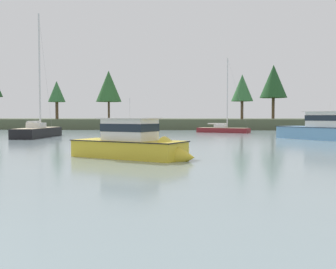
{
  "coord_description": "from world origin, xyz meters",
  "views": [
    {
      "loc": [
        6.61,
        -5.01,
        2.35
      ],
      "look_at": [
        4.41,
        25.27,
        0.94
      ],
      "focal_mm": 40.47,
      "sensor_mm": 36.0,
      "label": 1
    }
  ],
  "objects_px": {
    "sailboat_black": "(38,134)",
    "mooring_buoy_yellow": "(293,131)",
    "cruiser_yellow": "(138,149)",
    "sailboat_maroon": "(223,131)",
    "cruiser_skyblue": "(333,133)"
  },
  "relations": [
    {
      "from": "cruiser_skyblue",
      "to": "sailboat_maroon",
      "type": "relative_size",
      "value": 0.94
    },
    {
      "from": "cruiser_yellow",
      "to": "sailboat_maroon",
      "type": "distance_m",
      "value": 36.69
    },
    {
      "from": "sailboat_maroon",
      "to": "mooring_buoy_yellow",
      "type": "relative_size",
      "value": 26.94
    },
    {
      "from": "mooring_buoy_yellow",
      "to": "sailboat_maroon",
      "type": "bearing_deg",
      "value": -155.53
    },
    {
      "from": "cruiser_yellow",
      "to": "sailboat_maroon",
      "type": "xyz_separation_m",
      "value": [
        7.4,
        35.93,
        -0.31
      ]
    },
    {
      "from": "sailboat_black",
      "to": "cruiser_yellow",
      "type": "height_order",
      "value": "sailboat_black"
    },
    {
      "from": "sailboat_black",
      "to": "sailboat_maroon",
      "type": "relative_size",
      "value": 1.31
    },
    {
      "from": "cruiser_yellow",
      "to": "cruiser_skyblue",
      "type": "bearing_deg",
      "value": 46.63
    },
    {
      "from": "sailboat_black",
      "to": "cruiser_yellow",
      "type": "relative_size",
      "value": 1.92
    },
    {
      "from": "sailboat_black",
      "to": "cruiser_skyblue",
      "type": "bearing_deg",
      "value": -5.67
    },
    {
      "from": "mooring_buoy_yellow",
      "to": "cruiser_skyblue",
      "type": "bearing_deg",
      "value": -94.52
    },
    {
      "from": "cruiser_yellow",
      "to": "sailboat_maroon",
      "type": "bearing_deg",
      "value": 78.36
    },
    {
      "from": "cruiser_yellow",
      "to": "mooring_buoy_yellow",
      "type": "distance_m",
      "value": 45.4
    },
    {
      "from": "cruiser_skyblue",
      "to": "sailboat_black",
      "type": "bearing_deg",
      "value": 174.33
    },
    {
      "from": "sailboat_black",
      "to": "mooring_buoy_yellow",
      "type": "distance_m",
      "value": 39.39
    }
  ]
}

